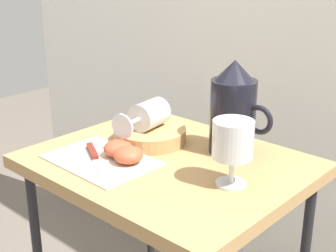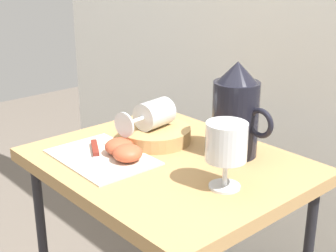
# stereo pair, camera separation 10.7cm
# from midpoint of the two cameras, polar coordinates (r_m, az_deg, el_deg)

# --- Properties ---
(curtain_drape) EXTENTS (2.40, 0.03, 1.92)m
(curtain_drape) POSITION_cam_midpoint_polar(r_m,az_deg,el_deg) (1.43, 11.83, 11.19)
(curtain_drape) COLOR white
(curtain_drape) RESTS_ON ground_plane
(table) EXTENTS (0.60, 0.49, 0.72)m
(table) POSITION_cam_midpoint_polar(r_m,az_deg,el_deg) (1.14, -2.73, -7.23)
(table) COLOR #AD8451
(table) RESTS_ON ground_plane
(linen_napkin) EXTENTS (0.25, 0.18, 0.00)m
(linen_napkin) POSITION_cam_midpoint_polar(r_m,az_deg,el_deg) (1.11, -10.63, -4.01)
(linen_napkin) COLOR beige
(linen_napkin) RESTS_ON table
(basket_tray) EXTENTS (0.18, 0.18, 0.03)m
(basket_tray) POSITION_cam_midpoint_polar(r_m,az_deg,el_deg) (1.20, -4.71, -1.12)
(basket_tray) COLOR tan
(basket_tray) RESTS_ON table
(pitcher) EXTENTS (0.16, 0.11, 0.22)m
(pitcher) POSITION_cam_midpoint_polar(r_m,az_deg,el_deg) (1.12, 4.95, 1.19)
(pitcher) COLOR black
(pitcher) RESTS_ON table
(wine_glass_upright) EXTENTS (0.08, 0.08, 0.14)m
(wine_glass_upright) POSITION_cam_midpoint_polar(r_m,az_deg,el_deg) (0.95, 4.45, -2.04)
(wine_glass_upright) COLOR silver
(wine_glass_upright) RESTS_ON table
(wine_glass_tipped_near) EXTENTS (0.08, 0.16, 0.07)m
(wine_glass_tipped_near) POSITION_cam_midpoint_polar(r_m,az_deg,el_deg) (1.18, -4.94, 1.25)
(wine_glass_tipped_near) COLOR silver
(wine_glass_tipped_near) RESTS_ON basket_tray
(apple_half_left) EXTENTS (0.07, 0.07, 0.04)m
(apple_half_left) POSITION_cam_midpoint_polar(r_m,az_deg,el_deg) (1.12, -8.64, -2.68)
(apple_half_left) COLOR #C15133
(apple_half_left) RESTS_ON linen_napkin
(apple_half_right) EXTENTS (0.07, 0.07, 0.04)m
(apple_half_right) POSITION_cam_midpoint_polar(r_m,az_deg,el_deg) (1.08, -7.55, -3.43)
(apple_half_right) COLOR #C15133
(apple_half_right) RESTS_ON linen_napkin
(knife) EXTENTS (0.20, 0.12, 0.01)m
(knife) POSITION_cam_midpoint_polar(r_m,az_deg,el_deg) (1.11, -11.33, -3.71)
(knife) COLOR silver
(knife) RESTS_ON linen_napkin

